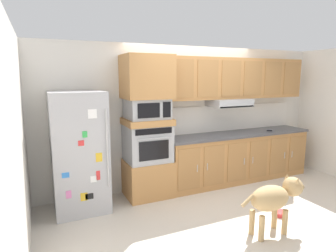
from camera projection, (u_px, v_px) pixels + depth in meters
ground_plane at (222, 202)px, 4.57m from camera, size 9.60×9.60×0.00m
back_kitchen_wall at (189, 116)px, 5.36m from camera, size 6.20×0.12×2.50m
side_panel_left at (16, 141)px, 3.22m from camera, size 0.12×7.10×2.50m
refrigerator at (79, 152)px, 4.20m from camera, size 0.76×0.73×1.76m
oven_base_cabinet at (148, 178)px, 4.80m from camera, size 0.74×0.62×0.60m
built_in_oven at (147, 143)px, 4.70m from camera, size 0.70×0.62×0.60m
appliance_mid_shelf at (147, 122)px, 4.64m from camera, size 0.74×0.62×0.10m
microwave at (147, 109)px, 4.60m from camera, size 0.64×0.54×0.32m
appliance_upper_cabinet at (147, 77)px, 4.52m from camera, size 0.74×0.62×0.68m
lower_cabinet_run at (238, 157)px, 5.52m from camera, size 2.92×0.63×0.88m
countertop_slab at (238, 134)px, 5.45m from camera, size 2.96×0.64×0.04m
backsplash_panel at (230, 118)px, 5.66m from camera, size 2.96×0.02×0.50m
upper_cabinet_with_hood at (236, 80)px, 5.38m from camera, size 2.92×0.48×0.88m
screwdriver at (269, 130)px, 5.60m from camera, size 0.17×0.17×0.03m
dog at (275, 197)px, 3.61m from camera, size 1.02×0.32×0.71m
dog_food_bowl at (279, 213)px, 4.14m from camera, size 0.20×0.20×0.06m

